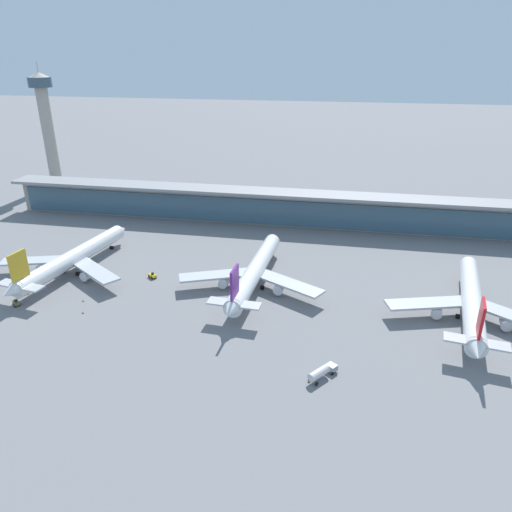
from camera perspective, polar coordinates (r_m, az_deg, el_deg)
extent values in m
plane|color=slate|center=(147.77, -1.33, -5.53)|extent=(1200.00, 1200.00, 0.00)
cylinder|color=white|center=(177.09, -20.94, -0.15)|extent=(13.51, 52.66, 5.53)
cone|color=white|center=(197.65, -15.81, 2.99)|extent=(6.12, 5.75, 5.42)
cone|color=white|center=(158.91, -27.30, -3.83)|extent=(5.85, 6.77, 4.98)
cube|color=black|center=(194.93, -16.36, 2.94)|extent=(4.45, 2.90, 0.67)
cube|color=#B7BABF|center=(181.98, -24.73, -0.49)|extent=(24.57, 12.86, 0.67)
cube|color=#B7BABF|center=(166.91, -18.77, -1.64)|extent=(23.05, 18.62, 0.67)
cylinder|color=silver|center=(180.44, -24.09, -1.24)|extent=(3.63, 4.42, 3.05)
cylinder|color=silver|center=(169.01, -19.57, -2.15)|extent=(3.63, 4.42, 3.05)
cube|color=gold|center=(159.20, -26.54, -1.03)|extent=(1.68, 6.70, 8.58)
cube|color=#B7BABF|center=(161.07, -26.37, -3.17)|extent=(15.72, 6.49, 0.48)
cylinder|color=black|center=(178.86, -22.05, -1.70)|extent=(1.34, 1.49, 1.33)
cylinder|color=black|center=(175.06, -20.54, -2.01)|extent=(1.34, 1.49, 1.33)
cylinder|color=black|center=(193.71, -16.89, 0.98)|extent=(1.34, 1.49, 1.33)
cylinder|color=white|center=(155.97, -0.08, -1.70)|extent=(8.69, 52.67, 5.53)
cone|color=white|center=(181.37, 2.14, 2.04)|extent=(5.71, 5.29, 5.42)
cone|color=white|center=(131.75, -3.12, -6.58)|extent=(5.34, 6.37, 4.98)
cube|color=black|center=(178.14, 1.93, 1.96)|extent=(4.28, 2.53, 0.67)
cube|color=#B7BABF|center=(155.36, -4.79, -2.29)|extent=(24.35, 14.77, 0.67)
cube|color=#B7BABF|center=(149.93, 3.89, -3.28)|extent=(23.75, 17.04, 0.67)
cylinder|color=silver|center=(154.90, -3.83, -3.13)|extent=(3.29, 4.18, 3.05)
cylinder|color=silver|center=(150.78, 2.76, -3.90)|extent=(3.29, 4.18, 3.05)
cube|color=#661E84|center=(132.67, -2.58, -3.14)|extent=(1.07, 6.70, 8.58)
cube|color=#B7BABF|center=(134.80, -2.64, -5.68)|extent=(15.48, 5.11, 0.48)
cylinder|color=black|center=(156.23, -1.43, -3.53)|extent=(1.22, 1.40, 1.33)
cylinder|color=black|center=(154.87, 0.75, -3.79)|extent=(1.22, 1.40, 1.33)
cylinder|color=black|center=(176.42, 1.60, -0.21)|extent=(1.22, 1.40, 1.33)
cylinder|color=white|center=(151.67, 24.38, -4.78)|extent=(14.07, 52.63, 5.53)
cone|color=white|center=(177.45, 24.01, -0.62)|extent=(6.16, 5.80, 5.42)
cone|color=white|center=(126.96, 24.94, -10.33)|extent=(5.91, 6.82, 4.98)
cube|color=black|center=(174.17, 24.10, -0.73)|extent=(4.47, 2.94, 0.67)
cube|color=#B7BABF|center=(146.97, 19.79, -5.34)|extent=(24.58, 12.63, 0.67)
cylinder|color=silver|center=(147.49, 20.79, -6.24)|extent=(3.67, 4.45, 3.05)
cylinder|color=silver|center=(149.53, 27.73, -7.13)|extent=(3.67, 4.45, 3.05)
cube|color=red|center=(127.85, 25.33, -6.74)|extent=(1.76, 6.69, 8.58)
cube|color=#B7BABF|center=(130.07, 24.88, -9.32)|extent=(15.73, 6.64, 0.48)
cylinder|color=black|center=(150.93, 22.98, -6.65)|extent=(1.35, 1.50, 1.33)
cylinder|color=black|center=(151.60, 25.28, -6.95)|extent=(1.35, 1.50, 1.33)
cylinder|color=black|center=(172.46, 23.85, -2.96)|extent=(1.35, 1.50, 1.33)
cube|color=yellow|center=(166.12, -12.31, -2.28)|extent=(3.14, 2.89, 0.90)
cube|color=black|center=(165.54, -12.28, -2.07)|extent=(0.98, 0.98, 0.70)
cylinder|color=black|center=(166.79, -12.68, -2.38)|extent=(0.89, 0.77, 0.90)
cylinder|color=black|center=(167.40, -12.26, -2.24)|extent=(0.89, 0.77, 0.90)
cylinder|color=black|center=(165.23, -12.33, -2.61)|extent=(0.89, 0.77, 0.90)
cylinder|color=black|center=(165.85, -11.91, -2.46)|extent=(0.89, 0.77, 0.90)
cube|color=olive|center=(162.91, -26.77, -5.00)|extent=(3.06, 3.01, 0.90)
cube|color=black|center=(162.29, -26.81, -4.80)|extent=(0.99, 0.99, 0.70)
cylinder|color=black|center=(163.92, -27.05, -5.06)|extent=(0.85, 0.82, 0.90)
cylinder|color=black|center=(164.05, -26.57, -4.94)|extent=(0.85, 0.82, 0.90)
cylinder|color=black|center=(162.16, -26.92, -5.35)|extent=(0.85, 0.82, 0.90)
cylinder|color=black|center=(162.30, -26.44, -5.22)|extent=(0.85, 0.82, 0.90)
cube|color=gray|center=(119.65, 9.03, -13.02)|extent=(3.12, 3.05, 1.50)
cylinder|color=silver|center=(116.20, 7.49, -13.74)|extent=(5.07, 5.73, 2.10)
cylinder|color=black|center=(120.03, 8.29, -13.28)|extent=(0.77, 0.89, 0.90)
cylinder|color=black|center=(118.96, 9.12, -13.72)|extent=(0.77, 0.89, 0.90)
cylinder|color=black|center=(116.52, 6.42, -14.46)|extent=(0.77, 0.89, 0.90)
cylinder|color=black|center=(115.41, 7.26, -14.94)|extent=(0.77, 0.89, 0.90)
cube|color=#9E998E|center=(211.35, 2.78, 5.72)|extent=(244.32, 8.00, 14.00)
cube|color=#3D5B70|center=(207.52, 2.61, 5.18)|extent=(239.44, 0.50, 11.20)
cube|color=gray|center=(207.22, 2.75, 7.55)|extent=(249.21, 12.80, 1.20)
cylinder|color=#9E998E|center=(291.64, -23.48, 12.80)|extent=(6.40, 6.40, 52.85)
cylinder|color=#384C5B|center=(288.52, -24.45, 18.40)|extent=(12.00, 12.00, 5.00)
cone|color=#9E998E|center=(288.33, -24.58, 19.13)|extent=(10.20, 10.20, 2.40)
cylinder|color=#99999E|center=(288.18, -24.71, 19.85)|extent=(0.36, 0.36, 5.00)
cone|color=orange|center=(168.40, -25.60, -4.06)|extent=(0.44, 0.44, 0.70)
cube|color=black|center=(168.54, -25.58, -4.16)|extent=(0.62, 0.62, 0.04)
cone|color=orange|center=(157.35, -20.00, -5.01)|extent=(0.44, 0.44, 0.70)
cube|color=black|center=(157.50, -19.98, -5.12)|extent=(0.62, 0.62, 0.04)
cone|color=orange|center=(150.67, -20.02, -6.34)|extent=(0.44, 0.44, 0.70)
cube|color=black|center=(150.83, -20.00, -6.45)|extent=(0.62, 0.62, 0.04)
cone|color=orange|center=(169.44, -26.04, -3.97)|extent=(0.44, 0.44, 0.70)
cube|color=black|center=(169.58, -26.02, -4.07)|extent=(0.62, 0.62, 0.04)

